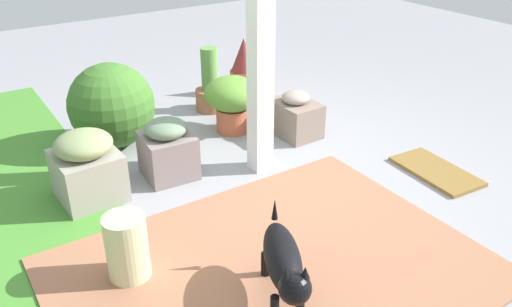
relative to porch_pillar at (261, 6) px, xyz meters
name	(u,v)px	position (x,y,z in m)	size (l,w,h in m)	color
ground_plane	(273,189)	(-0.32, 0.10, -1.25)	(12.00, 12.00, 0.00)	gray
brick_path	(274,270)	(-1.08, 0.62, -1.25)	(1.80, 2.40, 0.02)	#A0684A
porch_pillar	(261,6)	(0.00, 0.00, 0.00)	(0.15, 0.15, 2.51)	white
stone_planter_nearest	(295,116)	(0.34, -0.60, -1.07)	(0.45, 0.34, 0.41)	gray
stone_planter_mid	(168,149)	(0.29, 0.64, -1.03)	(0.41, 0.39, 0.46)	gray
stone_planter_far	(87,166)	(0.30, 1.24, -1.00)	(0.46, 0.44, 0.51)	gray
round_shrub	(112,106)	(1.02, 0.80, -0.90)	(0.71, 0.71, 0.71)	#3C6D28
terracotta_pot_tall	(210,88)	(1.26, -0.25, -1.03)	(0.29, 0.29, 0.62)	#9C5E41
terracotta_pot_broad	(232,99)	(0.72, -0.18, -0.95)	(0.49, 0.49, 0.50)	#BC583B
terracotta_pot_spiky	(244,67)	(1.47, -0.77, -0.97)	(0.29, 0.29, 0.59)	#A65A2E
dog	(284,263)	(-1.31, 0.73, -0.98)	(0.66, 0.43, 0.47)	black
ceramic_urn	(127,248)	(-0.67, 1.33, -1.05)	(0.24, 0.24, 0.41)	beige
doormat	(436,171)	(-0.82, -1.09, -1.24)	(0.68, 0.36, 0.03)	olive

